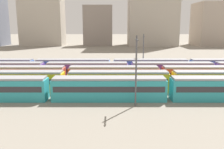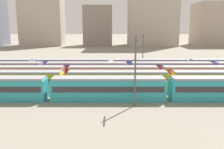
{
  "view_description": "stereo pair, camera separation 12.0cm",
  "coord_description": "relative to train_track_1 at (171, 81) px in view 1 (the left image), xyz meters",
  "views": [
    {
      "loc": [
        19.6,
        -36.76,
        11.68
      ],
      "look_at": [
        19.56,
        10.4,
        2.04
      ],
      "focal_mm": 38.26,
      "sensor_mm": 36.0,
      "label": 1
    },
    {
      "loc": [
        19.73,
        -36.76,
        11.68
      ],
      "look_at": [
        19.56,
        10.4,
        2.04
      ],
      "focal_mm": 38.26,
      "sensor_mm": 36.0,
      "label": 2
    }
  ],
  "objects": [
    {
      "name": "distant_building_3",
      "position": [
        13.34,
        104.05,
        24.78
      ],
      "size": [
        28.14,
        21.0,
        53.37
      ],
      "primitive_type": "cube",
      "color": "#B2A899",
      "rests_on": "ground_plane"
    },
    {
      "name": "catenary_pole_1",
      "position": [
        -2.59,
        18.77,
        3.48
      ],
      "size": [
        0.24,
        3.2,
        9.69
      ],
      "color": "#4C4C51",
      "rests_on": "ground_plane"
    },
    {
      "name": "train_track_3",
      "position": [
        2.8,
        10.4,
        0.0
      ],
      "size": [
        93.6,
        3.06,
        3.75
      ],
      "color": "#6B429E",
      "rests_on": "ground_plane"
    },
    {
      "name": "ground_plane",
      "position": [
        -30.2,
        5.2,
        -1.9
      ],
      "size": [
        600.0,
        600.0,
        0.0
      ],
      "primitive_type": "plane",
      "color": "gray"
    },
    {
      "name": "distant_building_4",
      "position": [
        51.14,
        104.05,
        10.68
      ],
      "size": [
        23.35,
        21.96,
        25.17
      ],
      "primitive_type": "cube",
      "color": "#A89989",
      "rests_on": "ground_plane"
    },
    {
      "name": "distant_building_2",
      "position": [
        -18.93,
        104.05,
        9.82
      ],
      "size": [
        16.99,
        12.45,
        23.45
      ],
      "primitive_type": "cube",
      "color": "gray",
      "rests_on": "ground_plane"
    },
    {
      "name": "train_track_2",
      "position": [
        8.65,
        5.2,
        0.0
      ],
      "size": [
        93.6,
        3.06,
        3.75
      ],
      "color": "#BC4C38",
      "rests_on": "ground_plane"
    },
    {
      "name": "distant_building_1",
      "position": [
        -52.17,
        104.05,
        20.38
      ],
      "size": [
        24.66,
        14.85,
        44.56
      ],
      "primitive_type": "cube",
      "color": "#B2A899",
      "rests_on": "ground_plane"
    },
    {
      "name": "train_track_1",
      "position": [
        0.0,
        0.0,
        0.0
      ],
      "size": [
        74.7,
        3.06,
        3.75
      ],
      "color": "yellow",
      "rests_on": "ground_plane"
    },
    {
      "name": "catenary_pole_2",
      "position": [
        -7.11,
        -8.14,
        3.83
      ],
      "size": [
        0.24,
        3.2,
        10.37
      ],
      "color": "#4C4C51",
      "rests_on": "ground_plane"
    },
    {
      "name": "train_track_4",
      "position": [
        -1.19,
        15.6,
        0.0
      ],
      "size": [
        93.6,
        3.06,
        3.75
      ],
      "color": "#4C70BC",
      "rests_on": "ground_plane"
    }
  ]
}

